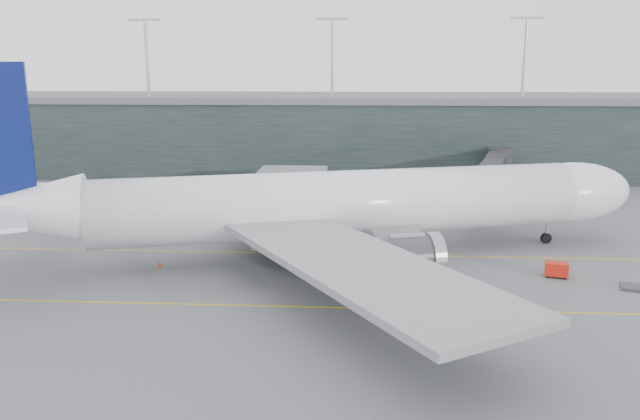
{
  "coord_description": "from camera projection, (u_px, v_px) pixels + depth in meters",
  "views": [
    {
      "loc": [
        9.89,
        -70.59,
        19.98
      ],
      "look_at": [
        5.84,
        -4.0,
        5.02
      ],
      "focal_mm": 35.0,
      "sensor_mm": 36.0,
      "label": 1
    }
  ],
  "objects": [
    {
      "name": "ground",
      "position": [
        273.0,
        243.0,
        73.71
      ],
      "size": [
        320.0,
        320.0,
        0.0
      ],
      "primitive_type": "plane",
      "color": "#5B5B60",
      "rests_on": "ground"
    },
    {
      "name": "taxiline_a",
      "position": [
        268.0,
        253.0,
        69.81
      ],
      "size": [
        160.0,
        0.25,
        0.02
      ],
      "primitive_type": "cube",
      "color": "gold",
      "rests_on": "ground"
    },
    {
      "name": "taxiline_b",
      "position": [
        242.0,
        305.0,
        54.23
      ],
      "size": [
        160.0,
        0.25,
        0.02
      ],
      "primitive_type": "cube",
      "color": "gold",
      "rests_on": "ground"
    },
    {
      "name": "taxiline_lead_main",
      "position": [
        324.0,
        208.0,
        92.89
      ],
      "size": [
        0.25,
        60.0,
        0.02
      ],
      "primitive_type": "cube",
      "color": "gold",
      "rests_on": "ground"
    },
    {
      "name": "terminal",
      "position": [
        310.0,
        132.0,
        128.53
      ],
      "size": [
        240.0,
        36.0,
        29.0
      ],
      "color": "black",
      "rests_on": "ground"
    },
    {
      "name": "main_aircraft",
      "position": [
        337.0,
        205.0,
        67.0
      ],
      "size": [
        72.83,
        66.96,
        20.78
      ],
      "rotation": [
        0.0,
        0.0,
        0.28
      ],
      "color": "white",
      "rests_on": "ground"
    },
    {
      "name": "jet_bridge",
      "position": [
        479.0,
        171.0,
        94.69
      ],
      "size": [
        16.13,
        43.42,
        6.77
      ],
      "rotation": [
        0.0,
        0.0,
        -0.3
      ],
      "color": "#2B2B30",
      "rests_on": "ground"
    },
    {
      "name": "gse_cart",
      "position": [
        556.0,
        269.0,
        61.51
      ],
      "size": [
        2.46,
        1.9,
        1.49
      ],
      "rotation": [
        0.0,
        0.0,
        -0.26
      ],
      "color": "red",
      "rests_on": "ground"
    },
    {
      "name": "baggage_dolly",
      "position": [
        636.0,
        287.0,
        58.26
      ],
      "size": [
        3.23,
        2.87,
        0.27
      ],
      "primitive_type": "cube",
      "rotation": [
        0.0,
        0.0,
        -0.3
      ],
      "color": "#323237",
      "rests_on": "ground"
    },
    {
      "name": "uld_a",
      "position": [
        252.0,
        215.0,
        84.14
      ],
      "size": [
        2.31,
        2.0,
        1.83
      ],
      "rotation": [
        0.0,
        0.0,
        0.21
      ],
      "color": "#3D3E42",
      "rests_on": "ground"
    },
    {
      "name": "uld_b",
      "position": [
        265.0,
        211.0,
        85.7
      ],
      "size": [
        2.62,
        2.35,
        1.98
      ],
      "rotation": [
        0.0,
        0.0,
        0.33
      ],
      "color": "#3D3E42",
      "rests_on": "ground"
    },
    {
      "name": "uld_c",
      "position": [
        287.0,
        217.0,
        82.91
      ],
      "size": [
        2.28,
        2.01,
        1.77
      ],
      "rotation": [
        0.0,
        0.0,
        0.27
      ],
      "color": "#3D3E42",
      "rests_on": "ground"
    },
    {
      "name": "cone_nose",
      "position": [
        566.0,
        265.0,
        64.32
      ],
      "size": [
        0.48,
        0.48,
        0.76
      ],
      "primitive_type": "cone",
      "color": "orange",
      "rests_on": "ground"
    },
    {
      "name": "cone_wing_stbd",
      "position": [
        357.0,
        300.0,
        54.51
      ],
      "size": [
        0.48,
        0.48,
        0.76
      ],
      "primitive_type": "cone",
      "color": "#E33C0C",
      "rests_on": "ground"
    },
    {
      "name": "cone_wing_port",
      "position": [
        345.0,
        220.0,
        83.53
      ],
      "size": [
        0.48,
        0.48,
        0.76
      ],
      "primitive_type": "cone",
      "color": "#CE4E0B",
      "rests_on": "ground"
    },
    {
      "name": "cone_tail",
      "position": [
        160.0,
        264.0,
        64.68
      ],
      "size": [
        0.41,
        0.41,
        0.65
      ],
      "primitive_type": "cone",
      "color": "#DE4C0C",
      "rests_on": "ground"
    }
  ]
}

